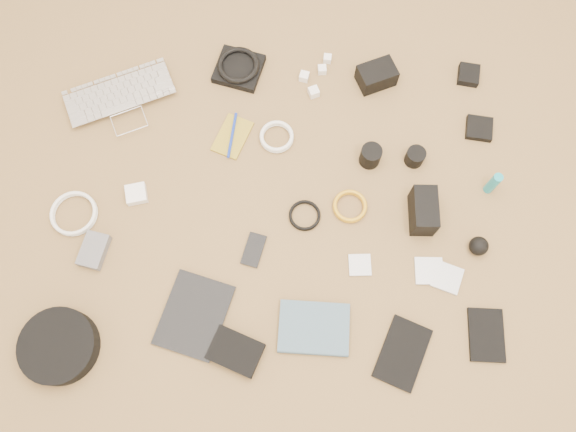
{
  "coord_description": "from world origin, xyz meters",
  "views": [
    {
      "loc": [
        -0.0,
        -0.58,
        1.65
      ],
      "look_at": [
        0.0,
        -0.03,
        0.02
      ],
      "focal_mm": 35.0,
      "sensor_mm": 36.0,
      "label": 1
    }
  ],
  "objects_px": {
    "dslr_camera": "(377,76)",
    "paperback": "(313,355)",
    "phone": "(254,250)",
    "headphone_case": "(59,346)",
    "tablet": "(194,315)",
    "laptop": "(124,107)"
  },
  "relations": [
    {
      "from": "dslr_camera",
      "to": "paperback",
      "type": "distance_m",
      "value": 0.93
    },
    {
      "from": "phone",
      "to": "headphone_case",
      "type": "xyz_separation_m",
      "value": [
        -0.54,
        -0.29,
        0.03
      ]
    },
    {
      "from": "dslr_camera",
      "to": "tablet",
      "type": "bearing_deg",
      "value": -147.28
    },
    {
      "from": "tablet",
      "to": "phone",
      "type": "relative_size",
      "value": 2.22
    },
    {
      "from": "dslr_camera",
      "to": "tablet",
      "type": "distance_m",
      "value": 0.97
    },
    {
      "from": "paperback",
      "to": "phone",
      "type": "bearing_deg",
      "value": 32.97
    },
    {
      "from": "dslr_camera",
      "to": "headphone_case",
      "type": "distance_m",
      "value": 1.28
    },
    {
      "from": "tablet",
      "to": "phone",
      "type": "bearing_deg",
      "value": 67.06
    },
    {
      "from": "laptop",
      "to": "dslr_camera",
      "type": "bearing_deg",
      "value": -15.01
    },
    {
      "from": "tablet",
      "to": "headphone_case",
      "type": "distance_m",
      "value": 0.38
    },
    {
      "from": "laptop",
      "to": "phone",
      "type": "bearing_deg",
      "value": -70.28
    },
    {
      "from": "dslr_camera",
      "to": "paperback",
      "type": "xyz_separation_m",
      "value": [
        -0.23,
        -0.9,
        -0.02
      ]
    },
    {
      "from": "dslr_camera",
      "to": "tablet",
      "type": "xyz_separation_m",
      "value": [
        -0.57,
        -0.78,
        -0.03
      ]
    },
    {
      "from": "tablet",
      "to": "paperback",
      "type": "height_order",
      "value": "paperback"
    },
    {
      "from": "phone",
      "to": "dslr_camera",
      "type": "bearing_deg",
      "value": 72.15
    },
    {
      "from": "laptop",
      "to": "headphone_case",
      "type": "relative_size",
      "value": 1.64
    },
    {
      "from": "headphone_case",
      "to": "phone",
      "type": "bearing_deg",
      "value": 27.75
    },
    {
      "from": "headphone_case",
      "to": "dslr_camera",
      "type": "bearing_deg",
      "value": 42.78
    },
    {
      "from": "laptop",
      "to": "paperback",
      "type": "bearing_deg",
      "value": -74.73
    },
    {
      "from": "laptop",
      "to": "tablet",
      "type": "height_order",
      "value": "laptop"
    },
    {
      "from": "phone",
      "to": "headphone_case",
      "type": "bearing_deg",
      "value": -135.85
    },
    {
      "from": "phone",
      "to": "paperback",
      "type": "relative_size",
      "value": 0.51
    }
  ]
}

